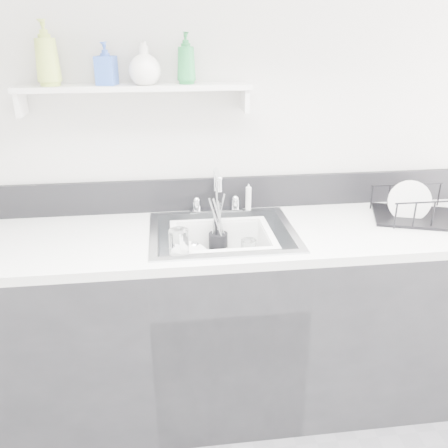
{
  "coord_description": "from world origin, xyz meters",
  "views": [
    {
      "loc": [
        -0.24,
        -0.72,
        1.75
      ],
      "look_at": [
        0.0,
        1.14,
        0.98
      ],
      "focal_mm": 38.0,
      "sensor_mm": 36.0,
      "label": 1
    }
  ],
  "objects": [
    {
      "name": "room_shell",
      "position": [
        0.0,
        0.39,
        1.68
      ],
      "size": [
        3.5,
        3.0,
        2.6
      ],
      "color": "silver",
      "rests_on": "ground"
    },
    {
      "name": "soap_bottle_a",
      "position": [
        -0.7,
        1.41,
        1.66
      ],
      "size": [
        0.11,
        0.11,
        0.26
      ],
      "primitive_type": "imported",
      "rotation": [
        0.0,
        0.0,
        -0.13
      ],
      "color": "#B3CB52",
      "rests_on": "wall_shelf"
    },
    {
      "name": "ladle",
      "position": [
        -0.08,
        1.21,
        0.8
      ],
      "size": [
        0.23,
        0.25,
        0.07
      ],
      "primitive_type": null,
      "rotation": [
        0.0,
        0.0,
        -0.86
      ],
      "color": "silver",
      "rests_on": "wash_tub"
    },
    {
      "name": "tumbler_counter",
      "position": [
        -0.2,
        0.98,
        0.97
      ],
      "size": [
        0.1,
        0.1,
        0.11
      ],
      "primitive_type": "cylinder",
      "rotation": [
        0.0,
        0.0,
        0.28
      ],
      "color": "white",
      "rests_on": "counter_run"
    },
    {
      "name": "soap_bottle_d",
      "position": [
        -0.13,
        1.42,
        1.64
      ],
      "size": [
        0.1,
        0.1,
        0.21
      ],
      "primitive_type": "imported",
      "rotation": [
        0.0,
        0.0,
        0.21
      ],
      "color": "#21843E",
      "rests_on": "wall_shelf"
    },
    {
      "name": "sink",
      "position": [
        0.0,
        1.19,
        0.83
      ],
      "size": [
        0.64,
        0.52,
        0.2
      ],
      "primitive_type": null,
      "color": "silver",
      "rests_on": "counter_run"
    },
    {
      "name": "tumbler_in_tub",
      "position": [
        0.12,
        1.21,
        0.82
      ],
      "size": [
        0.09,
        0.09,
        0.1
      ],
      "primitive_type": "cylinder",
      "rotation": [
        0.0,
        0.0,
        0.26
      ],
      "color": "white",
      "rests_on": "wash_tub"
    },
    {
      "name": "utensil_cup",
      "position": [
        -0.01,
        1.28,
        0.83
      ],
      "size": [
        0.09,
        0.09,
        0.3
      ],
      "rotation": [
        0.0,
        0.0,
        0.3
      ],
      "color": "black",
      "rests_on": "wash_tub"
    },
    {
      "name": "bowl_small",
      "position": [
        0.09,
        1.11,
        0.78
      ],
      "size": [
        0.12,
        0.12,
        0.03
      ],
      "primitive_type": "imported",
      "rotation": [
        0.0,
        0.0,
        0.25
      ],
      "color": "white",
      "rests_on": "wash_tub"
    },
    {
      "name": "plate_stack",
      "position": [
        -0.14,
        1.17,
        0.79
      ],
      "size": [
        0.23,
        0.22,
        0.09
      ],
      "rotation": [
        0.0,
        0.0,
        0.19
      ],
      "color": "white",
      "rests_on": "wash_tub"
    },
    {
      "name": "counter_run",
      "position": [
        0.0,
        1.19,
        0.46
      ],
      "size": [
        3.2,
        0.62,
        0.92
      ],
      "color": "#242427",
      "rests_on": "ground"
    },
    {
      "name": "wall_shelf",
      "position": [
        -0.35,
        1.42,
        1.51
      ],
      "size": [
        1.0,
        0.16,
        0.12
      ],
      "color": "silver",
      "rests_on": "room_shell"
    },
    {
      "name": "side_sprayer",
      "position": [
        0.16,
        1.44,
        0.99
      ],
      "size": [
        0.03,
        0.03,
        0.14
      ],
      "primitive_type": "cylinder",
      "color": "white",
      "rests_on": "counter_run"
    },
    {
      "name": "soap_bottle_b",
      "position": [
        -0.46,
        1.41,
        1.62
      ],
      "size": [
        0.1,
        0.1,
        0.17
      ],
      "primitive_type": "imported",
      "rotation": [
        0.0,
        0.0,
        -0.25
      ],
      "color": "blue",
      "rests_on": "wall_shelf"
    },
    {
      "name": "dish_rack",
      "position": [
        0.94,
        1.24,
        0.99
      ],
      "size": [
        0.47,
        0.41,
        0.14
      ],
      "primitive_type": null,
      "rotation": [
        0.0,
        0.0,
        -0.33
      ],
      "color": "black",
      "rests_on": "counter_run"
    },
    {
      "name": "soap_bottle_c",
      "position": [
        -0.3,
        1.4,
        1.62
      ],
      "size": [
        0.14,
        0.14,
        0.17
      ],
      "primitive_type": "imported",
      "rotation": [
        0.0,
        0.0,
        0.03
      ],
      "color": "white",
      "rests_on": "wall_shelf"
    },
    {
      "name": "backsplash",
      "position": [
        0.0,
        1.49,
        1.0
      ],
      "size": [
        3.2,
        0.02,
        0.16
      ],
      "primitive_type": "cube",
      "color": "black",
      "rests_on": "counter_run"
    },
    {
      "name": "faucet",
      "position": [
        0.0,
        1.44,
        0.98
      ],
      "size": [
        0.26,
        0.18,
        0.23
      ],
      "color": "silver",
      "rests_on": "counter_run"
    },
    {
      "name": "wash_tub",
      "position": [
        -0.01,
        1.17,
        0.84
      ],
      "size": [
        0.54,
        0.49,
        0.17
      ],
      "primitive_type": null,
      "rotation": [
        0.0,
        0.0,
        -0.32
      ],
      "color": "white",
      "rests_on": "sink"
    }
  ]
}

